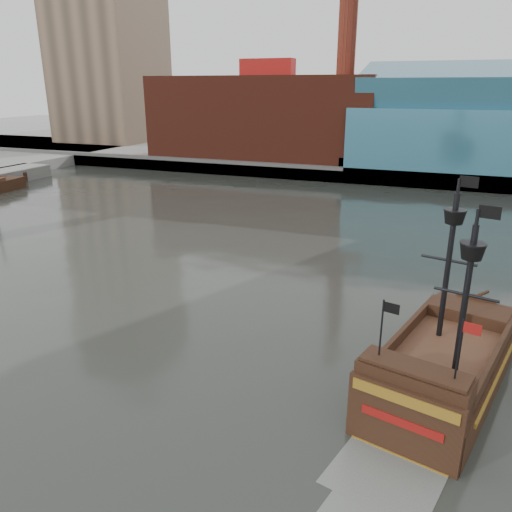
% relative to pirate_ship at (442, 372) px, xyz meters
% --- Properties ---
extents(ground, '(400.00, 400.00, 0.00)m').
position_rel_pirate_ship_xyz_m(ground, '(-12.26, -5.11, -1.08)').
color(ground, '#272A25').
rests_on(ground, ground).
extents(promenade_far, '(220.00, 60.00, 2.00)m').
position_rel_pirate_ship_xyz_m(promenade_far, '(-12.26, 86.89, -0.08)').
color(promenade_far, slate).
rests_on(promenade_far, ground).
extents(seawall, '(220.00, 1.00, 2.60)m').
position_rel_pirate_ship_xyz_m(seawall, '(-12.26, 57.39, 0.22)').
color(seawall, '#4C4C49').
rests_on(seawall, ground).
extents(skyline, '(149.00, 45.00, 62.00)m').
position_rel_pirate_ship_xyz_m(skyline, '(-7.06, 79.46, 23.47)').
color(skyline, '#7C614A').
rests_on(skyline, promenade_far).
extents(pirate_ship, '(8.54, 16.67, 11.97)m').
position_rel_pirate_ship_xyz_m(pirate_ship, '(0.00, 0.00, 0.00)').
color(pirate_ship, black).
rests_on(pirate_ship, ground).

